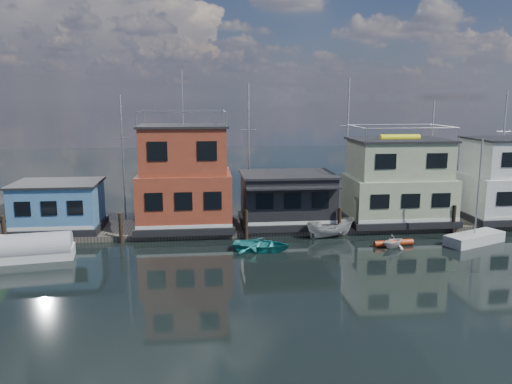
{
  "coord_description": "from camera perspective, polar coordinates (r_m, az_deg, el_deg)",
  "views": [
    {
      "loc": [
        -7.02,
        -26.16,
        10.3
      ],
      "look_at": [
        -2.97,
        12.0,
        3.0
      ],
      "focal_mm": 35.0,
      "sensor_mm": 36.0,
      "label": 1
    }
  ],
  "objects": [
    {
      "name": "day_sailer",
      "position": [
        39.06,
        23.69,
        -4.79
      ],
      "size": [
        4.99,
        3.33,
        7.49
      ],
      "rotation": [
        0.0,
        0.0,
        0.41
      ],
      "color": "beige",
      "rests_on": "ground"
    },
    {
      "name": "pilings",
      "position": [
        37.14,
        4.52,
        -3.6
      ],
      "size": [
        42.28,
        0.28,
        2.2
      ],
      "color": "#2D2116",
      "rests_on": "ground"
    },
    {
      "name": "houseboat_dark",
      "position": [
        39.49,
        3.58,
        -0.77
      ],
      "size": [
        7.4,
        6.1,
        4.06
      ],
      "color": "black",
      "rests_on": "dock"
    },
    {
      "name": "red_kayak",
      "position": [
        36.62,
        15.45,
        -5.62
      ],
      "size": [
        2.92,
        0.71,
        0.42
      ],
      "primitive_type": "cylinder",
      "rotation": [
        0.0,
        1.57,
        0.1
      ],
      "color": "red",
      "rests_on": "ground"
    },
    {
      "name": "tarp_runabout",
      "position": [
        35.28,
        -23.83,
        -5.97
      ],
      "size": [
        4.81,
        2.49,
        1.86
      ],
      "rotation": [
        0.0,
        0.0,
        0.15
      ],
      "color": "silver",
      "rests_on": "ground"
    },
    {
      "name": "ground",
      "position": [
        28.97,
        8.51,
        -10.17
      ],
      "size": [
        160.0,
        160.0,
        0.0
      ],
      "primitive_type": "plane",
      "color": "black",
      "rests_on": "ground"
    },
    {
      "name": "background_masts",
      "position": [
        45.95,
        8.86,
        4.71
      ],
      "size": [
        36.4,
        0.16,
        12.0
      ],
      "color": "silver",
      "rests_on": "ground"
    },
    {
      "name": "dock",
      "position": [
        40.09,
        4.24,
        -3.85
      ],
      "size": [
        48.0,
        5.0,
        0.4
      ],
      "primitive_type": "cube",
      "color": "#595147",
      "rests_on": "ground"
    },
    {
      "name": "houseboat_red",
      "position": [
        38.69,
        -8.17,
        1.44
      ],
      "size": [
        7.4,
        5.9,
        11.86
      ],
      "color": "black",
      "rests_on": "dock"
    },
    {
      "name": "motorboat",
      "position": [
        37.59,
        8.5,
        -4.12
      ],
      "size": [
        3.87,
        1.9,
        1.43
      ],
      "primitive_type": "imported",
      "rotation": [
        0.0,
        0.0,
        1.71
      ],
      "color": "beige",
      "rests_on": "ground"
    },
    {
      "name": "dinghy_teal",
      "position": [
        34.14,
        0.63,
        -6.07
      ],
      "size": [
        4.53,
        3.73,
        0.81
      ],
      "primitive_type": "imported",
      "rotation": [
        0.0,
        0.0,
        1.31
      ],
      "color": "teal",
      "rests_on": "ground"
    },
    {
      "name": "houseboat_blue",
      "position": [
        40.52,
        -21.65,
        -1.52
      ],
      "size": [
        6.4,
        4.9,
        3.66
      ],
      "color": "black",
      "rests_on": "dock"
    },
    {
      "name": "houseboat_green",
      "position": [
        41.74,
        15.87,
        1.05
      ],
      "size": [
        8.4,
        5.9,
        7.03
      ],
      "color": "black",
      "rests_on": "dock"
    },
    {
      "name": "dinghy_white",
      "position": [
        36.09,
        15.39,
        -5.39
      ],
      "size": [
        2.38,
        2.26,
        0.99
      ],
      "primitive_type": "imported",
      "rotation": [
        0.0,
        0.0,
        2.01
      ],
      "color": "silver",
      "rests_on": "ground"
    }
  ]
}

